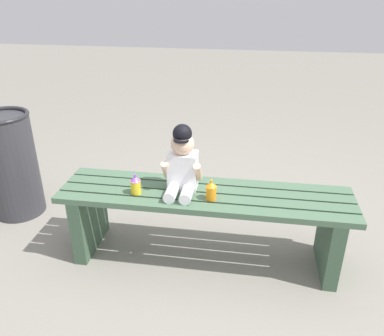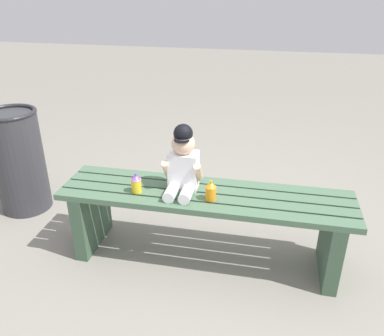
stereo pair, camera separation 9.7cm
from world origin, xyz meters
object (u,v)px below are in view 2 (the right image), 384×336
at_px(park_bench, 205,214).
at_px(sippy_cup_left, 136,183).
at_px(child_figure, 183,162).
at_px(sippy_cup_right, 211,191).
at_px(trash_bin, 19,161).

relative_size(park_bench, sippy_cup_left, 14.00).
bearing_deg(child_figure, sippy_cup_right, -26.25).
distance_m(park_bench, sippy_cup_left, 0.45).
bearing_deg(child_figure, sippy_cup_left, -160.99).
bearing_deg(sippy_cup_right, trash_bin, 165.22).
distance_m(park_bench, child_figure, 0.35).
xyz_separation_m(sippy_cup_right, trash_bin, (-1.50, 0.40, -0.14)).
distance_m(park_bench, trash_bin, 1.49).
bearing_deg(trash_bin, child_figure, -13.07).
bearing_deg(park_bench, child_figure, 172.61).
relative_size(child_figure, sippy_cup_left, 3.26).
relative_size(child_figure, trash_bin, 0.52).
bearing_deg(sippy_cup_left, park_bench, 10.22).
height_order(park_bench, trash_bin, trash_bin).
distance_m(child_figure, trash_bin, 1.38).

